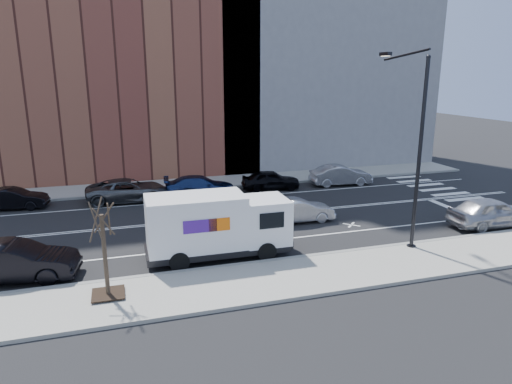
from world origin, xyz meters
TOP-DOWN VIEW (x-y plane):
  - ground at (0.00, 0.00)m, footprint 120.00×120.00m
  - sidewalk_near at (0.00, -8.80)m, footprint 44.00×3.60m
  - sidewalk_far at (0.00, 8.80)m, footprint 44.00×3.60m
  - curb_near at (0.00, -7.00)m, footprint 44.00×0.25m
  - curb_far at (0.00, 7.00)m, footprint 44.00×0.25m
  - crosswalk at (16.00, 0.00)m, footprint 3.00×14.00m
  - road_markings at (0.00, 0.00)m, footprint 40.00×8.60m
  - bldg_brick at (-8.00, 15.60)m, footprint 26.00×10.00m
  - bldg_concrete at (12.00, 15.60)m, footprint 20.00×10.00m
  - streetlight at (7.00, -6.91)m, footprint 0.44×4.02m
  - street_tree at (-7.00, -8.40)m, footprint 1.20×1.20m
  - fedex_van at (-2.19, -5.60)m, footprint 6.62×2.41m
  - far_parked_b at (-12.75, 5.70)m, footprint 4.18×1.86m
  - far_parked_c at (-5.80, 5.47)m, footprint 5.41×2.55m
  - far_parked_d at (-1.01, 5.35)m, footprint 5.06×2.48m
  - far_parked_e at (4.26, 5.68)m, footprint 4.40×2.22m
  - far_parked_f at (9.80, 5.44)m, footprint 4.72×1.96m
  - driving_sedan at (3.38, -1.87)m, footprint 4.08×1.48m
  - near_parked_rear_a at (-10.63, -5.61)m, footprint 5.16×2.37m
  - near_parked_front at (13.23, -5.78)m, footprint 4.89×2.04m

SIDE VIEW (x-z plane):
  - ground at x=0.00m, z-range 0.00..0.00m
  - crosswalk at x=16.00m, z-range 0.00..0.01m
  - road_markings at x=0.00m, z-range 0.00..0.01m
  - sidewalk_near at x=0.00m, z-range 0.00..0.15m
  - sidewalk_far at x=0.00m, z-range 0.00..0.15m
  - curb_near at x=0.00m, z-range 0.00..0.17m
  - curb_far at x=0.00m, z-range 0.00..0.17m
  - far_parked_b at x=-12.75m, z-range 0.00..1.33m
  - driving_sedan at x=3.38m, z-range 0.00..1.34m
  - far_parked_d at x=-1.01m, z-range 0.00..1.42m
  - far_parked_e at x=4.26m, z-range 0.00..1.44m
  - far_parked_c at x=-5.80m, z-range 0.00..1.50m
  - far_parked_f at x=9.80m, z-range 0.00..1.52m
  - near_parked_rear_a at x=-10.63m, z-range 0.00..1.64m
  - near_parked_front at x=13.23m, z-range 0.00..1.66m
  - street_tree at x=-7.00m, z-range -0.42..3.33m
  - fedex_van at x=-2.19m, z-range 0.07..3.09m
  - streetlight at x=7.00m, z-range 0.41..9.75m
  - bldg_brick at x=-8.00m, z-range 0.00..22.00m
  - bldg_concrete at x=12.00m, z-range 0.00..26.00m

